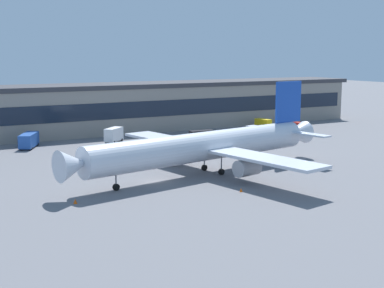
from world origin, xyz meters
name	(u,v)px	position (x,y,z in m)	size (l,w,h in m)	color
ground_plane	(156,181)	(0.00, 0.00, 0.00)	(600.00, 600.00, 0.00)	slate
terminal_building	(57,110)	(0.00, 60.84, 6.72)	(191.28, 17.40, 13.39)	gray
airliner	(207,146)	(10.65, 0.96, 5.11)	(56.43, 48.61, 16.03)	silver
follow_me_car	(300,125)	(65.13, 39.32, 1.09)	(2.40, 4.58, 1.85)	red
stair_truck	(114,134)	(9.02, 42.98, 1.98)	(6.05, 5.82, 3.55)	white
fuel_truck	(29,140)	(-11.11, 45.01, 1.88)	(6.27, 8.76, 3.35)	#2651A5
belt_loader	(202,133)	(31.46, 38.47, 1.15)	(6.51, 2.42, 1.95)	black
crew_van	(263,123)	(57.36, 46.71, 1.46)	(2.83, 5.43, 2.55)	yellow
traffic_cone_0	(241,190)	(8.69, -12.94, 0.32)	(0.51, 0.51, 0.63)	#F2590C
traffic_cone_1	(75,201)	(-16.18, -6.85, 0.35)	(0.56, 0.56, 0.70)	#F2590C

